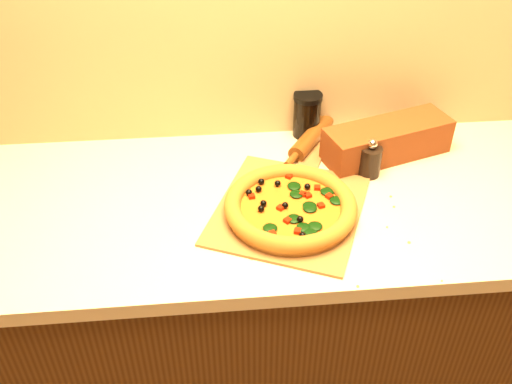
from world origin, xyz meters
name	(u,v)px	position (x,y,z in m)	size (l,w,h in m)	color
cabinet	(280,315)	(0.00, 1.43, 0.43)	(2.80, 0.65, 0.86)	#43240E
countertop	(285,203)	(0.00, 1.43, 0.88)	(2.84, 0.68, 0.04)	beige
pizza_peel	(291,206)	(0.01, 1.38, 0.90)	(0.48, 0.57, 0.01)	brown
pizza	(290,207)	(0.00, 1.35, 0.93)	(0.33, 0.33, 0.05)	#B3682C
bottle_cap	(252,229)	(-0.10, 1.30, 0.90)	(0.03, 0.03, 0.01)	black
pepper_grinder	(370,160)	(0.24, 1.50, 0.95)	(0.06, 0.06, 0.11)	black
rolling_pin	(313,135)	(0.12, 1.68, 0.92)	(0.22, 0.31, 0.05)	#613510
bread_bag	(387,140)	(0.31, 1.59, 0.95)	(0.37, 0.12, 0.10)	maroon
dark_jar	(307,115)	(0.10, 1.73, 0.97)	(0.09, 0.09, 0.14)	black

